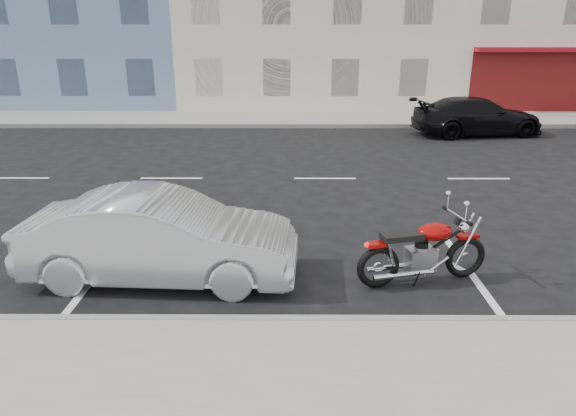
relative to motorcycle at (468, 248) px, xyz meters
name	(u,v)px	position (x,y,z in m)	size (l,w,h in m)	color
ground	(402,179)	(0.14, 5.52, -0.49)	(120.00, 120.00, 0.00)	black
sidewalk_near	(81,415)	(-4.86, -3.18, -0.41)	(80.00, 3.40, 0.15)	gray
sidewalk_far	(240,119)	(-4.86, 14.22, -0.41)	(80.00, 3.40, 0.15)	gray
curb_near	(130,322)	(-4.86, -1.48, -0.41)	(80.00, 0.12, 0.16)	gray
curb_far	(236,126)	(-4.86, 12.52, -0.41)	(80.00, 0.12, 0.16)	gray
motorcycle	(468,248)	(0.00, 0.00, 0.00)	(2.10, 0.85, 1.07)	black
sedan_silver	(161,237)	(-4.75, -0.06, 0.20)	(1.45, 4.16, 1.37)	#ADB0B5
car_far	(477,116)	(3.98, 11.25, 0.18)	(1.89, 4.64, 1.35)	black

